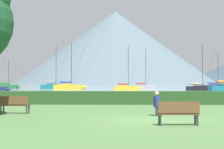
{
  "coord_description": "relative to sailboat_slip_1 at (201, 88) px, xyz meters",
  "views": [
    {
      "loc": [
        -1.49,
        -15.12,
        1.69
      ],
      "look_at": [
        -3.95,
        59.79,
        3.49
      ],
      "focal_mm": 53.7,
      "sensor_mm": 36.0,
      "label": 1
    }
  ],
  "objects": [
    {
      "name": "ground_plane",
      "position": [
        -14.82,
        -55.61,
        -0.57
      ],
      "size": [
        1000.0,
        1000.0,
        0.0
      ],
      "primitive_type": "plane",
      "color": "#517A42"
    },
    {
      "name": "harbor_water",
      "position": [
        -14.82,
        81.39,
        -0.57
      ],
      "size": [
        320.0,
        246.0,
        0.0
      ],
      "primitive_type": "cube",
      "color": "#8499A8",
      "rests_on": "ground_plane"
    },
    {
      "name": "hedge_line",
      "position": [
        -14.82,
        -44.61,
        -0.06
      ],
      "size": [
        80.0,
        1.2,
        1.02
      ],
      "primitive_type": "cube",
      "color": "#284C23",
      "rests_on": "ground_plane"
    },
    {
      "name": "sailboat_slip_1",
      "position": [
        0.0,
        0.0,
        0.0
      ],
      "size": [
        6.77,
        2.3,
        9.55
      ],
      "rotation": [
        0.0,
        0.0,
        -0.06
      ],
      "color": "black",
      "rests_on": "harbor_water"
    },
    {
      "name": "sailboat_slip_2",
      "position": [
        -15.48,
        5.57,
        -0.0
      ],
      "size": [
        6.63,
        2.24,
        10.01
      ],
      "rotation": [
        0.0,
        0.0,
        0.05
      ],
      "color": "gold",
      "rests_on": "harbor_water"
    },
    {
      "name": "sailboat_slip_4",
      "position": [
        8.13,
        17.57,
        0.06
      ],
      "size": [
        7.62,
        2.55,
        9.26
      ],
      "rotation": [
        0.0,
        0.0,
        -0.05
      ],
      "color": "navy",
      "rests_on": "harbor_water"
    },
    {
      "name": "sailboat_slip_6",
      "position": [
        -49.91,
        25.12,
        0.05
      ],
      "size": [
        7.59,
        2.46,
        8.4
      ],
      "rotation": [
        0.0,
        0.0,
        -0.04
      ],
      "color": "#236B38",
      "rests_on": "harbor_water"
    },
    {
      "name": "sailboat_slip_8",
      "position": [
        -10.66,
        18.62,
        0.03
      ],
      "size": [
        7.09,
        2.98,
        10.71
      ],
      "rotation": [
        0.0,
        0.0,
        0.16
      ],
      "color": "#9E9EA3",
      "rests_on": "harbor_water"
    },
    {
      "name": "sailboat_slip_10",
      "position": [
        -29.73,
        12.76,
        0.15
      ],
      "size": [
        8.66,
        3.31,
        11.56
      ],
      "rotation": [
        0.0,
        0.0,
        -0.11
      ],
      "color": "gold",
      "rests_on": "harbor_water"
    },
    {
      "name": "sailboat_slip_11",
      "position": [
        -35.49,
        22.05,
        0.13
      ],
      "size": [
        8.25,
        2.84,
        12.01
      ],
      "rotation": [
        0.0,
        0.0,
        -0.06
      ],
      "color": "#19707A",
      "rests_on": "harbor_water"
    },
    {
      "name": "park_bench_near_path",
      "position": [
        -14.12,
        -57.42,
        -0.04
      ],
      "size": [
        1.64,
        0.56,
        0.95
      ],
      "rotation": [
        0.0,
        0.0,
        0.05
      ],
      "color": "brown",
      "rests_on": "ground_plane"
    },
    {
      "name": "park_bench_under_tree",
      "position": [
        -22.24,
        -52.63,
        -0.04
      ],
      "size": [
        1.67,
        0.63,
        0.95
      ],
      "rotation": [
        0.0,
        0.0,
        -0.1
      ],
      "color": "brown",
      "rests_on": "ground_plane"
    },
    {
      "name": "person_seated_viewer",
      "position": [
        -14.59,
        -53.62,
        0.12
      ],
      "size": [
        0.36,
        0.56,
        1.25
      ],
      "rotation": [
        0.0,
        0.0,
        -0.17
      ],
      "color": "#2D3347",
      "rests_on": "ground_plane"
    },
    {
      "name": "distant_hill_east_ridge",
      "position": [
        -23.44,
        243.05,
        33.83
      ],
      "size": [
        185.42,
        185.42,
        68.81
      ],
      "primitive_type": "cone",
      "color": "slate",
      "rests_on": "ground_plane"
    }
  ]
}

